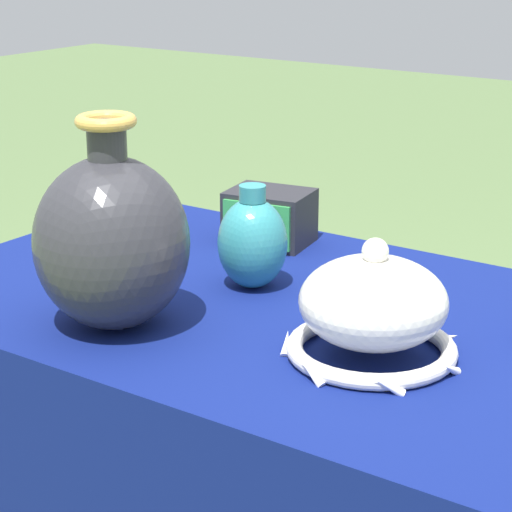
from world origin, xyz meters
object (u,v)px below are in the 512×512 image
at_px(vase_tall_bulbous, 112,241).
at_px(bowl_shallow_terracotta, 130,214).
at_px(mosaic_tile_box, 269,217).
at_px(jar_round_teal, 252,242).
at_px(vase_dome_bell, 373,311).

xyz_separation_m(vase_tall_bulbous, bowl_shallow_terracotta, (-0.29, 0.36, -0.09)).
bearing_deg(bowl_shallow_terracotta, mosaic_tile_box, 16.92).
distance_m(mosaic_tile_box, jar_round_teal, 0.22).
relative_size(mosaic_tile_box, jar_round_teal, 0.97).
bearing_deg(vase_tall_bulbous, bowl_shallow_terracotta, 128.88).
bearing_deg(bowl_shallow_terracotta, vase_tall_bulbous, -51.12).
bearing_deg(vase_tall_bulbous, vase_dome_bell, 17.71).
distance_m(vase_tall_bulbous, mosaic_tile_box, 0.44).
height_order(vase_dome_bell, mosaic_tile_box, vase_dome_bell).
xyz_separation_m(mosaic_tile_box, jar_round_teal, (0.10, -0.20, 0.03)).
bearing_deg(vase_tall_bulbous, mosaic_tile_box, 94.39).
height_order(vase_tall_bulbous, mosaic_tile_box, vase_tall_bulbous).
bearing_deg(vase_dome_bell, mosaic_tile_box, 139.26).
bearing_deg(vase_dome_bell, vase_tall_bulbous, -162.29).
bearing_deg(mosaic_tile_box, bowl_shallow_terracotta, -172.48).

